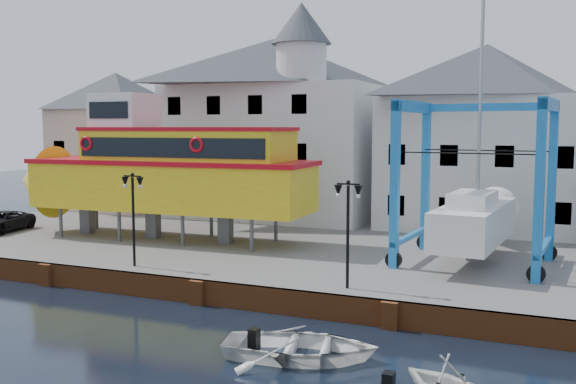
% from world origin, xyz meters
% --- Properties ---
extents(ground, '(140.00, 140.00, 0.00)m').
position_xyz_m(ground, '(0.00, 0.00, 0.00)').
color(ground, black).
rests_on(ground, ground).
extents(hardstanding, '(44.00, 22.00, 1.00)m').
position_xyz_m(hardstanding, '(0.00, 11.00, 0.50)').
color(hardstanding, slate).
rests_on(hardstanding, ground).
extents(quay_wall, '(44.00, 0.47, 1.00)m').
position_xyz_m(quay_wall, '(-0.00, 0.10, 0.50)').
color(quay_wall, brown).
rests_on(quay_wall, ground).
extents(building_pink, '(8.00, 7.00, 10.30)m').
position_xyz_m(building_pink, '(-18.00, 18.00, 6.15)').
color(building_pink, '#D6A39A').
rests_on(building_pink, hardstanding).
extents(building_white_main, '(14.00, 8.30, 14.00)m').
position_xyz_m(building_white_main, '(-4.87, 18.39, 7.34)').
color(building_white_main, silver).
rests_on(building_white_main, hardstanding).
extents(building_white_right, '(12.00, 8.00, 11.20)m').
position_xyz_m(building_white_right, '(9.00, 19.00, 6.60)').
color(building_white_right, silver).
rests_on(building_white_right, hardstanding).
extents(lamp_post_left, '(1.12, 0.32, 4.20)m').
position_xyz_m(lamp_post_left, '(-4.00, 1.20, 4.17)').
color(lamp_post_left, black).
rests_on(lamp_post_left, hardstanding).
extents(lamp_post_right, '(1.12, 0.32, 4.20)m').
position_xyz_m(lamp_post_right, '(6.00, 1.20, 4.17)').
color(lamp_post_right, black).
rests_on(lamp_post_right, hardstanding).
extents(tour_boat, '(18.65, 5.05, 8.06)m').
position_xyz_m(tour_boat, '(-7.48, 7.66, 4.80)').
color(tour_boat, '#59595E').
rests_on(tour_boat, hardstanding).
extents(travel_lift, '(7.02, 9.58, 14.25)m').
position_xyz_m(travel_lift, '(9.97, 8.49, 3.37)').
color(travel_lift, blue).
rests_on(travel_lift, hardstanding).
extents(van, '(2.69, 4.60, 1.20)m').
position_xyz_m(van, '(-17.08, 5.87, 1.60)').
color(van, black).
rests_on(van, hardstanding).
extents(motorboat_b, '(5.57, 4.54, 1.01)m').
position_xyz_m(motorboat_b, '(6.16, -4.03, 0.00)').
color(motorboat_b, white).
rests_on(motorboat_b, ground).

